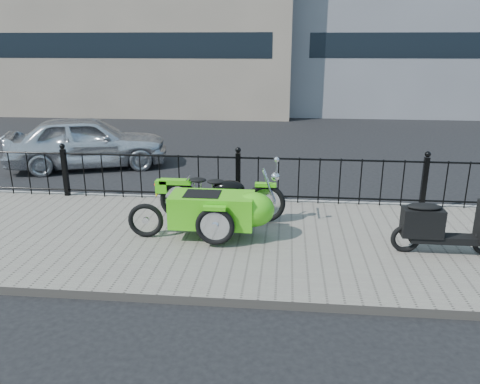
# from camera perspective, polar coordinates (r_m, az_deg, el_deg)

# --- Properties ---
(ground) EXTENTS (120.00, 120.00, 0.00)m
(ground) POSITION_cam_1_polar(r_m,az_deg,el_deg) (8.04, -1.19, -4.84)
(ground) COLOR black
(ground) RESTS_ON ground
(sidewalk) EXTENTS (30.00, 3.80, 0.12)m
(sidewalk) POSITION_cam_1_polar(r_m,az_deg,el_deg) (7.56, -1.65, -5.86)
(sidewalk) COLOR slate
(sidewalk) RESTS_ON ground
(curb) EXTENTS (30.00, 0.10, 0.12)m
(curb) POSITION_cam_1_polar(r_m,az_deg,el_deg) (9.36, -0.14, -1.14)
(curb) COLOR gray
(curb) RESTS_ON ground
(iron_fence) EXTENTS (14.11, 0.11, 1.08)m
(iron_fence) POSITION_cam_1_polar(r_m,az_deg,el_deg) (9.07, -0.23, 1.73)
(iron_fence) COLOR black
(iron_fence) RESTS_ON sidewalk
(motorcycle_sidecar) EXTENTS (2.28, 1.48, 0.98)m
(motorcycle_sidecar) POSITION_cam_1_polar(r_m,az_deg,el_deg) (7.45, -1.89, -1.80)
(motorcycle_sidecar) COLOR black
(motorcycle_sidecar) RESTS_ON sidewalk
(scooter) EXTENTS (1.59, 0.46, 1.08)m
(scooter) POSITION_cam_1_polar(r_m,az_deg,el_deg) (7.40, 23.21, -3.90)
(scooter) COLOR black
(scooter) RESTS_ON sidewalk
(spare_tire) EXTENTS (0.57, 0.13, 0.56)m
(spare_tire) POSITION_cam_1_polar(r_m,az_deg,el_deg) (7.56, -11.42, -3.41)
(spare_tire) COLOR black
(spare_tire) RESTS_ON sidewalk
(sedan_car) EXTENTS (4.26, 2.79, 1.35)m
(sedan_car) POSITION_cam_1_polar(r_m,az_deg,el_deg) (12.66, -18.05, 5.86)
(sedan_car) COLOR silver
(sedan_car) RESTS_ON ground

